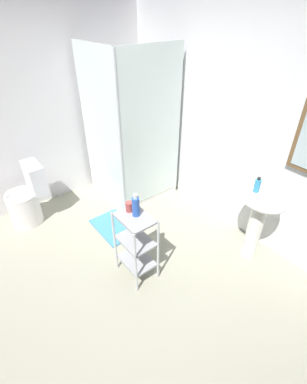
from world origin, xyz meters
The scene contains 12 objects.
ground_plane centered at (0.00, 0.00, -0.01)m, with size 4.20×4.20×0.02m, color gray.
wall_back centered at (0.01, 1.85, 1.25)m, with size 4.20×0.14×2.50m.
wall_left centered at (-1.85, 0.00, 1.25)m, with size 0.10×4.20×2.50m, color silver.
shower_stall centered at (-1.18, 1.18, 0.46)m, with size 0.92×0.92×2.00m.
pedestal_sink centered at (0.61, 1.52, 0.58)m, with size 0.46×0.37×0.81m.
sink_faucet centered at (0.61, 1.64, 0.86)m, with size 0.03×0.03×0.10m, color silver.
toilet centered at (-1.48, -0.17, 0.31)m, with size 0.37×0.49×0.76m.
storage_cart centered at (0.05, 0.40, 0.44)m, with size 0.38×0.28×0.74m.
hand_soap_bottle centered at (0.53, 1.51, 0.88)m, with size 0.06×0.06×0.16m.
shampoo_bottle_blue centered at (0.04, 0.43, 0.84)m, with size 0.07×0.07×0.23m.
rinse_cup centered at (-0.05, 0.42, 0.79)m, with size 0.07×0.07×0.10m, color #B24742.
bath_mat centered at (-0.70, 0.58, 0.01)m, with size 0.60×0.40×0.02m, color teal.
Camera 1 is at (1.65, -0.63, 2.30)m, focal length 25.57 mm.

